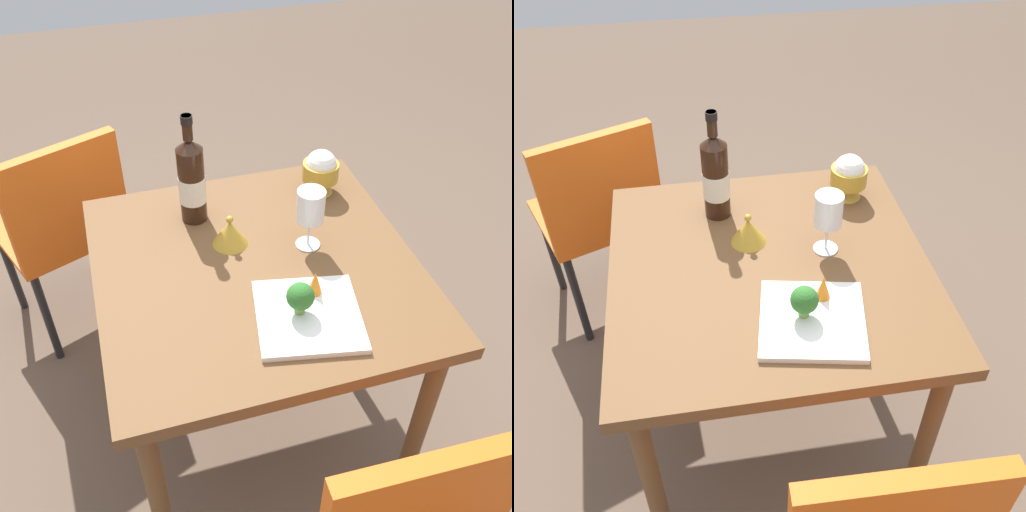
% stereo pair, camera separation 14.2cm
% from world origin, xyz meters
% --- Properties ---
extents(ground_plane, '(8.00, 8.00, 0.00)m').
position_xyz_m(ground_plane, '(0.00, 0.00, 0.00)').
color(ground_plane, brown).
extents(dining_table, '(0.85, 0.85, 0.72)m').
position_xyz_m(dining_table, '(0.00, 0.00, 0.63)').
color(dining_table, brown).
rests_on(dining_table, ground_plane).
extents(chair_near_window, '(0.52, 0.52, 0.85)m').
position_xyz_m(chair_near_window, '(-0.61, -0.51, 0.53)').
color(chair_near_window, orange).
rests_on(chair_near_window, ground_plane).
extents(wine_bottle, '(0.08, 0.08, 0.33)m').
position_xyz_m(wine_bottle, '(-0.25, -0.11, 0.85)').
color(wine_bottle, black).
rests_on(wine_bottle, dining_table).
extents(wine_glass, '(0.08, 0.08, 0.18)m').
position_xyz_m(wine_glass, '(-0.04, 0.16, 0.85)').
color(wine_glass, white).
rests_on(wine_glass, dining_table).
extents(rice_bowl, '(0.11, 0.11, 0.14)m').
position_xyz_m(rice_bowl, '(-0.27, 0.28, 0.79)').
color(rice_bowl, gold).
rests_on(rice_bowl, dining_table).
extents(rice_bowl_lid, '(0.10, 0.10, 0.09)m').
position_xyz_m(rice_bowl_lid, '(-0.11, -0.04, 0.76)').
color(rice_bowl_lid, gold).
rests_on(rice_bowl_lid, dining_table).
extents(serving_plate, '(0.29, 0.29, 0.02)m').
position_xyz_m(serving_plate, '(0.22, 0.07, 0.73)').
color(serving_plate, white).
rests_on(serving_plate, dining_table).
extents(broccoli_floret, '(0.07, 0.07, 0.09)m').
position_xyz_m(broccoli_floret, '(0.21, 0.05, 0.79)').
color(broccoli_floret, '#729E4C').
rests_on(broccoli_floret, serving_plate).
extents(carrot_garnish_left, '(0.04, 0.04, 0.06)m').
position_xyz_m(carrot_garnish_left, '(0.16, 0.11, 0.77)').
color(carrot_garnish_left, orange).
rests_on(carrot_garnish_left, serving_plate).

